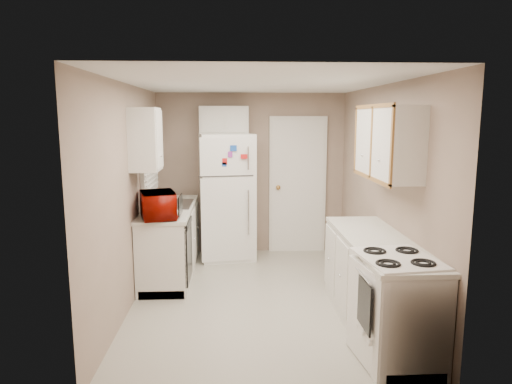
{
  "coord_description": "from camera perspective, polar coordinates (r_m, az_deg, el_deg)",
  "views": [
    {
      "loc": [
        -0.27,
        -4.94,
        2.05
      ],
      "look_at": [
        0.0,
        0.5,
        1.15
      ],
      "focal_mm": 32.0,
      "sensor_mm": 36.0,
      "label": 1
    }
  ],
  "objects": [
    {
      "name": "upper_cabinet_right",
      "position": [
        4.7,
        16.14,
        5.98
      ],
      "size": [
        0.3,
        1.2,
        0.7
      ],
      "primitive_type": "cube",
      "color": "silver",
      "rests_on": "wall_right"
    },
    {
      "name": "window_blinds",
      "position": [
        6.1,
        -13.18,
        4.91
      ],
      "size": [
        0.1,
        0.98,
        1.08
      ],
      "primitive_type": "cube",
      "color": "silver",
      "rests_on": "wall_left"
    },
    {
      "name": "upper_cabinet_left",
      "position": [
        5.25,
        -13.67,
        6.4
      ],
      "size": [
        0.3,
        0.45,
        0.7
      ],
      "primitive_type": "cube",
      "color": "silver",
      "rests_on": "wall_left"
    },
    {
      "name": "cabinet_over_fridge",
      "position": [
        6.69,
        -4.01,
        8.93
      ],
      "size": [
        0.7,
        0.3,
        0.4
      ],
      "primitive_type": "cube",
      "color": "silver",
      "rests_on": "wall_back"
    },
    {
      "name": "wall_back",
      "position": [
        6.89,
        -0.58,
        2.3
      ],
      "size": [
        2.8,
        2.8,
        0.0
      ],
      "primitive_type": "plane",
      "color": "gray",
      "rests_on": "floor"
    },
    {
      "name": "sink",
      "position": [
        6.16,
        -10.54,
        -1.91
      ],
      "size": [
        0.54,
        0.74,
        0.16
      ],
      "primitive_type": "cube",
      "color": "gray",
      "rests_on": "left_counter"
    },
    {
      "name": "wall_front",
      "position": [
        3.16,
        2.19,
        -6.17
      ],
      "size": [
        2.8,
        2.8,
        0.0
      ],
      "primitive_type": "plane",
      "color": "gray",
      "rests_on": "floor"
    },
    {
      "name": "microwave",
      "position": [
        5.34,
        -12.1,
        -1.61
      ],
      "size": [
        0.61,
        0.44,
        0.36
      ],
      "primitive_type": "imported",
      "rotation": [
        0.0,
        0.0,
        1.86
      ],
      "color": "#8A0A02",
      "rests_on": "left_counter"
    },
    {
      "name": "dishwasher",
      "position": [
        5.49,
        -8.44,
        -7.22
      ],
      "size": [
        0.03,
        0.58,
        0.72
      ],
      "primitive_type": "cube",
      "color": "black",
      "rests_on": "floor"
    },
    {
      "name": "ceiling",
      "position": [
        4.96,
        0.3,
        13.44
      ],
      "size": [
        3.8,
        3.8,
        0.0
      ],
      "primitive_type": "plane",
      "color": "white",
      "rests_on": "floor"
    },
    {
      "name": "refrigerator",
      "position": [
        6.64,
        -3.66,
        -0.54
      ],
      "size": [
        0.84,
        0.82,
        1.82
      ],
      "primitive_type": "cube",
      "rotation": [
        0.0,
        0.0,
        0.14
      ],
      "color": "white",
      "rests_on": "floor"
    },
    {
      "name": "wall_left",
      "position": [
        5.13,
        -15.51,
        -0.48
      ],
      "size": [
        3.8,
        3.8,
        0.0
      ],
      "primitive_type": "plane",
      "color": "gray",
      "rests_on": "floor"
    },
    {
      "name": "soap_bottle",
      "position": [
        6.35,
        -10.77,
        -0.3
      ],
      "size": [
        0.1,
        0.1,
        0.18
      ],
      "primitive_type": "imported",
      "rotation": [
        0.0,
        0.0,
        -0.22
      ],
      "color": "silver",
      "rests_on": "left_counter"
    },
    {
      "name": "wall_right",
      "position": [
        5.28,
        15.63,
        -0.22
      ],
      "size": [
        3.8,
        3.8,
        0.0
      ],
      "primitive_type": "plane",
      "color": "gray",
      "rests_on": "floor"
    },
    {
      "name": "left_counter",
      "position": [
        6.11,
        -10.61,
        -5.96
      ],
      "size": [
        0.6,
        1.8,
        0.9
      ],
      "primitive_type": "cube",
      "color": "silver",
      "rests_on": "floor"
    },
    {
      "name": "interior_door",
      "position": [
        6.94,
        5.22,
        0.81
      ],
      "size": [
        0.86,
        0.06,
        2.08
      ],
      "primitive_type": "cube",
      "color": "white",
      "rests_on": "floor"
    },
    {
      "name": "stove",
      "position": [
        4.1,
        16.98,
        -14.35
      ],
      "size": [
        0.65,
        0.76,
        0.85
      ],
      "primitive_type": "cube",
      "rotation": [
        0.0,
        0.0,
        0.12
      ],
      "color": "white",
      "rests_on": "floor"
    },
    {
      "name": "floor",
      "position": [
        5.35,
        0.28,
        -13.13
      ],
      "size": [
        3.8,
        3.8,
        0.0
      ],
      "primitive_type": "plane",
      "color": "beige",
      "rests_on": "ground"
    },
    {
      "name": "right_counter",
      "position": [
        4.64,
        14.8,
        -11.09
      ],
      "size": [
        0.6,
        2.0,
        0.9
      ],
      "primitive_type": "cube",
      "color": "silver",
      "rests_on": "floor"
    }
  ]
}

